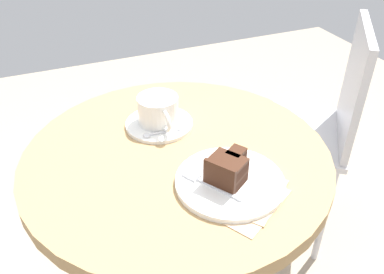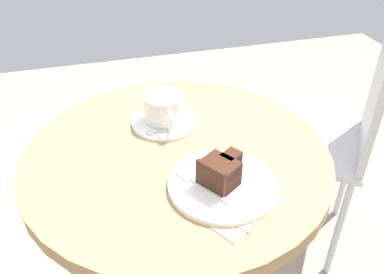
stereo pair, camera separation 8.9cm
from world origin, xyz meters
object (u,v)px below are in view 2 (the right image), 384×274
teaspoon (161,131)px  cake_plate (223,185)px  saucer (167,122)px  fork (198,183)px  napkin (231,197)px  cafe_chair (336,129)px  coffee_cup (166,107)px  cake_slice (221,172)px

teaspoon → cake_plate: 0.23m
saucer → fork: 0.25m
napkin → cafe_chair: cafe_chair is taller
saucer → coffee_cup: coffee_cup is taller
coffee_cup → teaspoon: 0.06m
coffee_cup → teaspoon: bearing=-26.9°
cake_slice → teaspoon: bearing=-160.7°
saucer → coffee_cup: bearing=179.7°
coffee_cup → cake_slice: (0.26, 0.05, -0.00)m
teaspoon → saucer: bearing=-113.3°
cafe_chair → teaspoon: bearing=-36.4°
cake_plate → napkin: cake_plate is taller
cake_slice → napkin: size_ratio=0.45×
coffee_cup → napkin: 0.31m
cake_plate → fork: size_ratio=1.77×
coffee_cup → napkin: size_ratio=0.60×
coffee_cup → saucer: bearing=-0.3°
cake_plate → teaspoon: bearing=-159.2°
teaspoon → fork: fork is taller
coffee_cup → cafe_chair: 0.68m
saucer → teaspoon: teaspoon is taller
saucer → cake_plate: cake_plate is taller
teaspoon → cake_slice: bearing=113.6°
teaspoon → cafe_chair: cafe_chair is taller
napkin → cafe_chair: 0.73m
fork → napkin: fork is taller
coffee_cup → cake_slice: bearing=10.7°
coffee_cup → cafe_chair: bearing=102.4°
saucer → cake_slice: (0.26, 0.05, 0.04)m
saucer → napkin: size_ratio=0.74×
cake_slice → napkin: cake_slice is taller
napkin → teaspoon: bearing=-160.9°
teaspoon → fork: bearing=102.8°
cake_plate → cake_slice: 0.03m
teaspoon → cafe_chair: size_ratio=0.11×
cafe_chair → coffee_cup: bearing=-40.1°
fork → saucer: bearing=-28.8°
saucer → cake_plate: 0.27m
fork → napkin: size_ratio=0.56×
teaspoon → napkin: 0.26m
cafe_chair → napkin: bearing=-14.3°
fork → napkin: bearing=-158.3°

